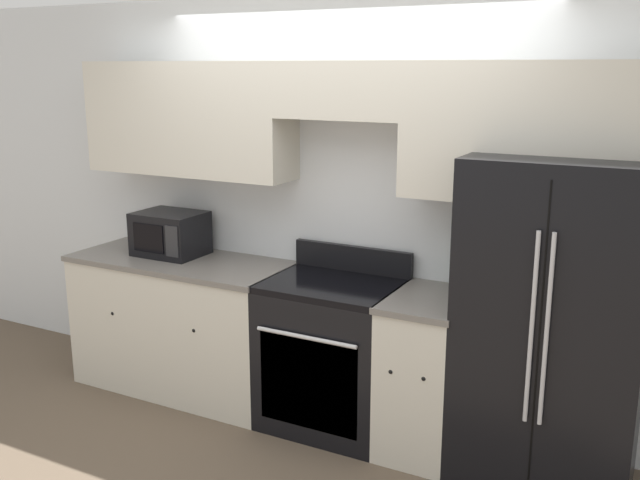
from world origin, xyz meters
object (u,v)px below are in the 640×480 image
object	(u,v)px
refrigerator	(554,321)
microwave	(170,234)
oven_range	(332,354)
bottle	(460,272)

from	to	relation	value
refrigerator	microwave	distance (m)	2.54
oven_range	microwave	distance (m)	1.40
microwave	bottle	size ratio (longest dim) A/B	1.61
bottle	refrigerator	bearing A→B (deg)	-12.88
oven_range	bottle	xyz separation A→B (m)	(0.71, 0.20, 0.56)
refrigerator	bottle	distance (m)	0.59
refrigerator	bottle	size ratio (longest dim) A/B	6.27
refrigerator	microwave	world-z (taller)	refrigerator
refrigerator	bottle	world-z (taller)	refrigerator
oven_range	microwave	size ratio (longest dim) A/B	2.41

